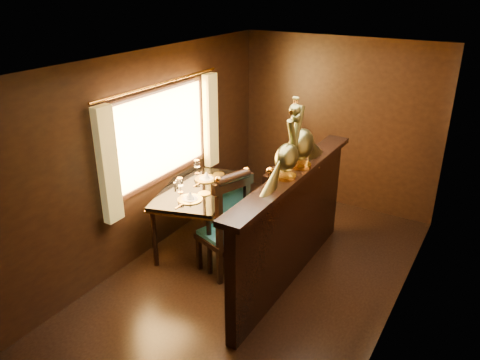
{
  "coord_description": "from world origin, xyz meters",
  "views": [
    {
      "loc": [
        2.16,
        -3.9,
        3.25
      ],
      "look_at": [
        -0.33,
        0.26,
        1.12
      ],
      "focal_mm": 35.0,
      "sensor_mm": 36.0,
      "label": 1
    }
  ],
  "objects_px": {
    "chair_right": "(274,214)",
    "peacock_right": "(302,131)",
    "chair_left": "(228,222)",
    "dining_table": "(197,193)",
    "peacock_left": "(287,145)"
  },
  "relations": [
    {
      "from": "chair_right",
      "to": "peacock_right",
      "type": "distance_m",
      "value": 1.08
    },
    {
      "from": "chair_left",
      "to": "peacock_right",
      "type": "relative_size",
      "value": 1.66
    },
    {
      "from": "chair_left",
      "to": "dining_table",
      "type": "bearing_deg",
      "value": 169.87
    },
    {
      "from": "dining_table",
      "to": "peacock_right",
      "type": "bearing_deg",
      "value": -15.75
    },
    {
      "from": "peacock_left",
      "to": "peacock_right",
      "type": "relative_size",
      "value": 0.87
    },
    {
      "from": "dining_table",
      "to": "chair_right",
      "type": "distance_m",
      "value": 1.09
    },
    {
      "from": "chair_left",
      "to": "chair_right",
      "type": "height_order",
      "value": "chair_right"
    },
    {
      "from": "chair_right",
      "to": "peacock_left",
      "type": "xyz_separation_m",
      "value": [
        0.28,
        -0.32,
        0.98
      ]
    },
    {
      "from": "dining_table",
      "to": "chair_right",
      "type": "height_order",
      "value": "chair_right"
    },
    {
      "from": "dining_table",
      "to": "peacock_left",
      "type": "relative_size",
      "value": 2.2
    },
    {
      "from": "dining_table",
      "to": "chair_left",
      "type": "relative_size",
      "value": 1.15
    },
    {
      "from": "chair_left",
      "to": "peacock_left",
      "type": "relative_size",
      "value": 1.91
    },
    {
      "from": "dining_table",
      "to": "chair_right",
      "type": "xyz_separation_m",
      "value": [
        1.09,
        -0.0,
        -0.0
      ]
    },
    {
      "from": "dining_table",
      "to": "chair_left",
      "type": "xyz_separation_m",
      "value": [
        0.72,
        -0.39,
        -0.03
      ]
    },
    {
      "from": "chair_left",
      "to": "peacock_left",
      "type": "height_order",
      "value": "peacock_left"
    }
  ]
}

